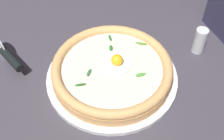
{
  "coord_description": "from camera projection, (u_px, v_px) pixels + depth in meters",
  "views": [
    {
      "loc": [
        0.43,
        -0.13,
        0.58
      ],
      "look_at": [
        -0.01,
        0.03,
        0.03
      ],
      "focal_mm": 48.1,
      "sensor_mm": 36.0,
      "label": 1
    }
  ],
  "objects": [
    {
      "name": "ground_plane",
      "position": [
        102.0,
        89.0,
        0.75
      ],
      "size": [
        2.4,
        2.4,
        0.03
      ],
      "primitive_type": "cube",
      "color": "#3B3840",
      "rests_on": "ground"
    },
    {
      "name": "pepper_shaker",
      "position": [
        200.0,
        41.0,
        0.79
      ],
      "size": [
        0.03,
        0.03,
        0.07
      ],
      "primitive_type": "cylinder",
      "color": "silver",
      "rests_on": "ground"
    },
    {
      "name": "pizza_plate",
      "position": [
        112.0,
        77.0,
        0.75
      ],
      "size": [
        0.32,
        0.32,
        0.01
      ],
      "primitive_type": "cylinder",
      "color": "white",
      "rests_on": "ground"
    },
    {
      "name": "pizza_cutter",
      "position": [
        8.0,
        55.0,
        0.75
      ],
      "size": [
        0.14,
        0.06,
        0.07
      ],
      "color": "silver",
      "rests_on": "ground"
    },
    {
      "name": "pizza",
      "position": [
        112.0,
        69.0,
        0.72
      ],
      "size": [
        0.29,
        0.29,
        0.06
      ],
      "color": "#E3A865",
      "rests_on": "pizza_plate"
    }
  ]
}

